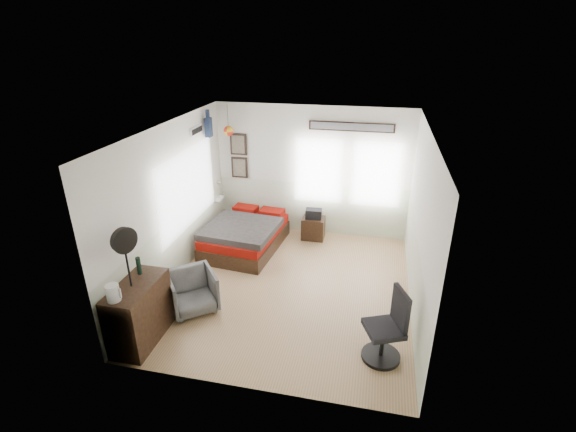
% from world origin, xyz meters
% --- Properties ---
extents(ground_plane, '(4.00, 4.50, 0.01)m').
position_xyz_m(ground_plane, '(0.00, 0.00, -0.01)').
color(ground_plane, '#97784E').
extents(room_shell, '(4.02, 4.52, 2.71)m').
position_xyz_m(room_shell, '(-0.08, 0.19, 1.61)').
color(room_shell, silver).
rests_on(room_shell, ground_plane).
extents(wall_decor, '(3.55, 1.32, 1.44)m').
position_xyz_m(wall_decor, '(-1.10, 1.96, 2.10)').
color(wall_decor, black).
rests_on(wall_decor, room_shell).
extents(bed, '(1.45, 1.93, 0.58)m').
position_xyz_m(bed, '(-1.15, 1.20, 0.28)').
color(bed, black).
rests_on(bed, ground_plane).
extents(dresser, '(0.48, 1.00, 0.90)m').
position_xyz_m(dresser, '(-1.74, -1.70, 0.45)').
color(dresser, black).
rests_on(dresser, ground_plane).
extents(armchair, '(0.97, 0.98, 0.64)m').
position_xyz_m(armchair, '(-1.33, -0.89, 0.32)').
color(armchair, slate).
rests_on(armchair, ground_plane).
extents(nightstand, '(0.46, 0.37, 0.46)m').
position_xyz_m(nightstand, '(0.11, 1.93, 0.23)').
color(nightstand, black).
rests_on(nightstand, ground_plane).
extents(task_chair, '(0.60, 0.60, 1.03)m').
position_xyz_m(task_chair, '(1.61, -1.35, 0.42)').
color(task_chair, black).
rests_on(task_chair, ground_plane).
extents(kettle, '(0.20, 0.17, 0.22)m').
position_xyz_m(kettle, '(-1.80, -2.07, 1.01)').
color(kettle, silver).
rests_on(kettle, dresser).
extents(bottle, '(0.06, 0.06, 0.26)m').
position_xyz_m(bottle, '(-1.82, -1.43, 1.03)').
color(bottle, black).
rests_on(bottle, dresser).
extents(stand_fan, '(0.21, 0.34, 0.87)m').
position_xyz_m(stand_fan, '(-1.76, -1.73, 1.57)').
color(stand_fan, black).
rests_on(stand_fan, dresser).
extents(black_bag, '(0.34, 0.23, 0.19)m').
position_xyz_m(black_bag, '(0.11, 1.93, 0.56)').
color(black_bag, black).
rests_on(black_bag, nightstand).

